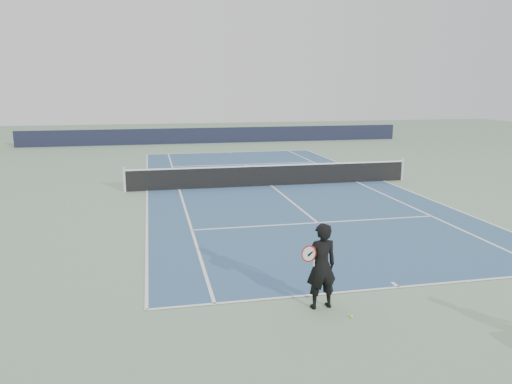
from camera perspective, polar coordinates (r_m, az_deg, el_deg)
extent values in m
plane|color=gray|center=(22.48, 1.76, 0.71)|extent=(80.00, 80.00, 0.00)
cube|color=#34557B|center=(22.48, 1.76, 0.72)|extent=(10.97, 23.77, 0.01)
cylinder|color=silver|center=(21.78, -14.82, 1.38)|extent=(0.10, 0.10, 1.07)
cylinder|color=silver|center=(24.68, 16.36, 2.51)|extent=(0.10, 0.10, 1.07)
cube|color=black|center=(22.39, 1.77, 1.86)|extent=(12.80, 0.03, 0.90)
cube|color=white|center=(22.32, 1.77, 3.05)|extent=(12.80, 0.04, 0.06)
cube|color=black|center=(39.82, -4.41, 6.48)|extent=(30.00, 0.25, 1.20)
imported|color=black|center=(10.13, 7.46, -8.38)|extent=(0.71, 0.54, 1.77)
torus|color=#9F120D|center=(9.90, 6.06, -7.02)|extent=(0.34, 0.18, 0.36)
cylinder|color=white|center=(9.90, 6.06, -7.02)|extent=(0.29, 0.14, 0.32)
cylinder|color=white|center=(10.05, 6.64, -8.32)|extent=(0.08, 0.13, 0.27)
sphere|color=yellow|center=(10.12, 10.84, -13.76)|extent=(0.06, 0.06, 0.06)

